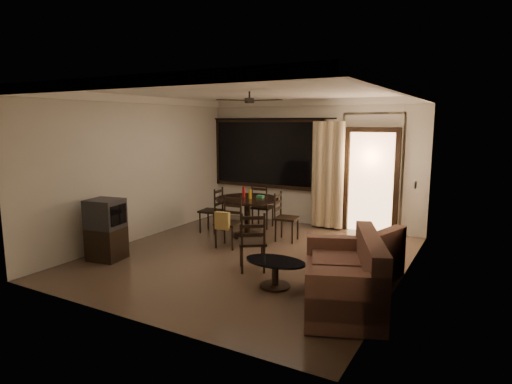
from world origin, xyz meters
The scene contains 12 objects.
ground centered at (0.00, 0.00, 0.00)m, with size 5.50×5.50×0.00m, color #7F6651.
room_shell centered at (0.59, 1.77, 1.83)m, with size 5.50×6.70×5.50m.
dining_table centered at (-0.72, 1.16, 0.62)m, with size 1.26×1.26×1.01m.
dining_chair_west centered at (-1.56, 1.08, 0.28)m, with size 0.46×0.46×0.95m.
dining_chair_east centered at (0.11, 1.24, 0.28)m, with size 0.46×0.46×0.95m.
dining_chair_south centered at (-0.64, 0.31, 0.31)m, with size 0.46×0.51×0.95m.
dining_chair_north centered at (-0.80, 1.94, 0.28)m, with size 0.46×0.46×0.95m.
tv_cabinet centered at (-2.05, -1.29, 0.52)m, with size 0.61×0.57×1.03m.
sofa centered at (2.08, -1.17, 0.36)m, with size 1.46×1.90×0.90m.
armchair centered at (2.10, 0.02, 0.32)m, with size 0.94×0.94×0.76m.
coffee_table centered at (1.00, -1.01, 0.26)m, with size 0.89×0.53×0.39m.
side_chair centered at (0.38, -0.57, 0.28)m, with size 0.58×0.58×0.95m.
Camera 1 is at (3.57, -6.16, 2.30)m, focal length 30.00 mm.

